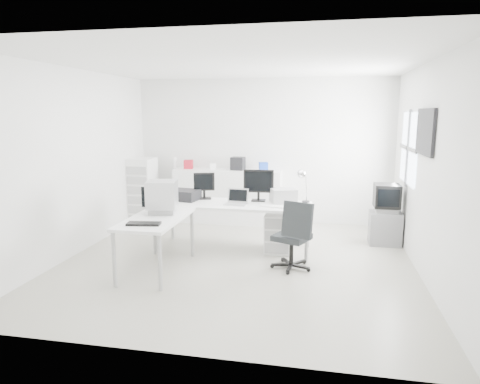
% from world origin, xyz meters
% --- Properties ---
extents(floor, '(5.00, 5.00, 0.01)m').
position_xyz_m(floor, '(0.00, 0.00, 0.00)').
color(floor, beige).
rests_on(floor, ground).
extents(ceiling, '(5.00, 5.00, 0.01)m').
position_xyz_m(ceiling, '(0.00, 0.00, 2.80)').
color(ceiling, white).
rests_on(ceiling, back_wall).
extents(back_wall, '(5.00, 0.02, 2.80)m').
position_xyz_m(back_wall, '(0.00, 2.50, 1.40)').
color(back_wall, white).
rests_on(back_wall, floor).
extents(left_wall, '(0.02, 5.00, 2.80)m').
position_xyz_m(left_wall, '(-2.50, 0.00, 1.40)').
color(left_wall, white).
rests_on(left_wall, floor).
extents(right_wall, '(0.02, 5.00, 2.80)m').
position_xyz_m(right_wall, '(2.50, 0.00, 1.40)').
color(right_wall, white).
rests_on(right_wall, floor).
extents(window, '(0.02, 1.20, 1.10)m').
position_xyz_m(window, '(2.48, 1.20, 1.60)').
color(window, white).
rests_on(window, right_wall).
extents(wall_picture, '(0.04, 0.90, 0.60)m').
position_xyz_m(wall_picture, '(2.47, 0.10, 1.90)').
color(wall_picture, black).
rests_on(wall_picture, right_wall).
extents(main_desk, '(2.40, 0.80, 0.75)m').
position_xyz_m(main_desk, '(-0.17, 0.56, 0.38)').
color(main_desk, white).
rests_on(main_desk, floor).
extents(side_desk, '(0.70, 1.40, 0.75)m').
position_xyz_m(side_desk, '(-1.02, -0.54, 0.38)').
color(side_desk, white).
rests_on(side_desk, floor).
extents(drawer_pedestal, '(0.40, 0.50, 0.60)m').
position_xyz_m(drawer_pedestal, '(0.53, 0.61, 0.30)').
color(drawer_pedestal, white).
rests_on(drawer_pedestal, floor).
extents(inkjet_printer, '(0.53, 0.44, 0.17)m').
position_xyz_m(inkjet_printer, '(-1.02, 0.66, 0.83)').
color(inkjet_printer, black).
rests_on(inkjet_printer, main_desk).
extents(lcd_monitor_small, '(0.38, 0.28, 0.43)m').
position_xyz_m(lcd_monitor_small, '(-0.72, 0.81, 0.96)').
color(lcd_monitor_small, black).
rests_on(lcd_monitor_small, main_desk).
extents(lcd_monitor_large, '(0.49, 0.21, 0.50)m').
position_xyz_m(lcd_monitor_large, '(0.18, 0.81, 1.00)').
color(lcd_monitor_large, black).
rests_on(lcd_monitor_large, main_desk).
extents(laptop, '(0.36, 0.37, 0.22)m').
position_xyz_m(laptop, '(-0.12, 0.46, 0.86)').
color(laptop, '#B7B7BA').
rests_on(laptop, main_desk).
extents(white_keyboard, '(0.45, 0.23, 0.02)m').
position_xyz_m(white_keyboard, '(0.48, 0.41, 0.76)').
color(white_keyboard, white).
rests_on(white_keyboard, main_desk).
extents(white_mouse, '(0.06, 0.06, 0.06)m').
position_xyz_m(white_mouse, '(0.78, 0.46, 0.78)').
color(white_mouse, white).
rests_on(white_mouse, main_desk).
extents(laser_printer, '(0.47, 0.44, 0.22)m').
position_xyz_m(laser_printer, '(0.58, 0.78, 0.86)').
color(laser_printer, '#9F9F9F').
rests_on(laser_printer, main_desk).
extents(desk_lamp, '(0.20, 0.20, 0.51)m').
position_xyz_m(desk_lamp, '(0.93, 0.86, 1.01)').
color(desk_lamp, silver).
rests_on(desk_lamp, main_desk).
extents(crt_monitor, '(0.48, 0.48, 0.47)m').
position_xyz_m(crt_monitor, '(-1.02, -0.29, 0.99)').
color(crt_monitor, '#B7B7BA').
rests_on(crt_monitor, side_desk).
extents(black_keyboard, '(0.44, 0.23, 0.03)m').
position_xyz_m(black_keyboard, '(-1.02, -0.94, 0.76)').
color(black_keyboard, black).
rests_on(black_keyboard, side_desk).
extents(office_chair, '(0.75, 0.75, 0.99)m').
position_xyz_m(office_chair, '(0.79, -0.11, 0.50)').
color(office_chair, '#26292B').
rests_on(office_chair, floor).
extents(tv_cabinet, '(0.50, 0.41, 0.55)m').
position_xyz_m(tv_cabinet, '(2.22, 1.31, 0.27)').
color(tv_cabinet, slate).
rests_on(tv_cabinet, floor).
extents(crt_tv, '(0.50, 0.48, 0.45)m').
position_xyz_m(crt_tv, '(2.22, 1.31, 0.77)').
color(crt_tv, black).
rests_on(crt_tv, tv_cabinet).
extents(sideboard, '(2.10, 0.53, 1.05)m').
position_xyz_m(sideboard, '(-0.64, 2.24, 0.53)').
color(sideboard, white).
rests_on(sideboard, floor).
extents(clutter_box_a, '(0.19, 0.18, 0.17)m').
position_xyz_m(clutter_box_a, '(-1.44, 2.24, 1.14)').
color(clutter_box_a, '#AA1827').
rests_on(clutter_box_a, sideboard).
extents(clutter_box_b, '(0.15, 0.14, 0.12)m').
position_xyz_m(clutter_box_b, '(-0.94, 2.24, 1.11)').
color(clutter_box_b, white).
rests_on(clutter_box_b, sideboard).
extents(clutter_box_c, '(0.27, 0.25, 0.25)m').
position_xyz_m(clutter_box_c, '(-0.44, 2.24, 1.18)').
color(clutter_box_c, black).
rests_on(clutter_box_c, sideboard).
extents(clutter_box_d, '(0.20, 0.18, 0.16)m').
position_xyz_m(clutter_box_d, '(0.06, 2.24, 1.13)').
color(clutter_box_d, '#183FAE').
rests_on(clutter_box_d, sideboard).
extents(clutter_bottle, '(0.07, 0.07, 0.22)m').
position_xyz_m(clutter_bottle, '(-1.74, 2.28, 1.16)').
color(clutter_bottle, white).
rests_on(clutter_bottle, sideboard).
extents(filing_cabinet, '(0.45, 0.53, 1.28)m').
position_xyz_m(filing_cabinet, '(-2.28, 1.91, 0.64)').
color(filing_cabinet, white).
rests_on(filing_cabinet, floor).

